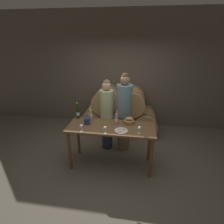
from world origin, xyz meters
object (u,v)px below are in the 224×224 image
object	(u,v)px
wine_bottle_white	(91,114)
cheese_plate	(121,131)
wine_glass_far_left	(81,126)
wine_bottle_rose	(116,119)
bread_basket	(129,121)
wine_glass_left	(105,128)
person_left	(107,115)
blue_crock	(87,121)
person_right	(124,113)
tasting_table	(111,132)
wine_bottle_red	(78,113)
wine_glass_center	(140,128)

from	to	relation	value
wine_bottle_white	cheese_plate	xyz separation A→B (m)	(0.68, -0.40, -0.12)
wine_glass_far_left	wine_bottle_rose	bearing A→B (deg)	33.77
bread_basket	wine_glass_left	size ratio (longest dim) A/B	1.54
person_left	blue_crock	world-z (taller)	person_left
person_right	wine_glass_far_left	xyz separation A→B (m)	(-0.71, -0.88, 0.07)
person_right	wine_bottle_rose	size ratio (longest dim) A/B	5.39
blue_crock	bread_basket	size ratio (longest dim) A/B	0.60
wine_glass_far_left	wine_glass_left	xyz separation A→B (m)	(0.45, -0.01, 0.00)
tasting_table	bread_basket	world-z (taller)	bread_basket
person_left	wine_bottle_red	world-z (taller)	person_left
cheese_plate	wine_bottle_red	bearing A→B (deg)	155.74
bread_basket	wine_glass_far_left	size ratio (longest dim) A/B	1.54
wine_bottle_white	wine_glass_far_left	bearing A→B (deg)	-93.89
wine_glass_center	wine_bottle_rose	bearing A→B (deg)	145.33
person_right	bread_basket	bearing A→B (deg)	-71.42
person_left	cheese_plate	size ratio (longest dim) A/B	6.84
tasting_table	wine_bottle_rose	world-z (taller)	wine_bottle_rose
person_left	wine_bottle_white	xyz separation A→B (m)	(-0.28, -0.36, 0.15)
wine_glass_left	wine_glass_center	bearing A→B (deg)	8.38
tasting_table	wine_bottle_white	xyz separation A→B (m)	(-0.47, 0.25, 0.25)
blue_crock	wine_glass_left	bearing A→B (deg)	-36.95
wine_bottle_red	wine_glass_center	distance (m)	1.39
bread_basket	wine_glass_far_left	bearing A→B (deg)	-150.79
wine_bottle_white	blue_crock	world-z (taller)	wine_bottle_white
bread_basket	cheese_plate	bearing A→B (deg)	-109.60
wine_bottle_white	wine_bottle_rose	world-z (taller)	wine_bottle_white
wine_glass_center	person_left	bearing A→B (deg)	132.75
tasting_table	wine_glass_center	bearing A→B (deg)	-19.26
wine_glass_far_left	tasting_table	bearing A→B (deg)	28.31
wine_bottle_rose	wine_glass_left	size ratio (longest dim) A/B	2.38
person_right	wine_bottle_rose	xyz separation A→B (m)	(-0.11, -0.48, 0.08)
wine_bottle_white	tasting_table	bearing A→B (deg)	-27.69
person_left	wine_glass_center	world-z (taller)	person_left
tasting_table	wine_bottle_red	xyz separation A→B (m)	(-0.76, 0.29, 0.25)
wine_glass_left	wine_bottle_red	bearing A→B (deg)	141.04
wine_bottle_white	bread_basket	world-z (taller)	wine_bottle_white
bread_basket	wine_glass_center	bearing A→B (deg)	-62.08
person_right	wine_glass_left	size ratio (longest dim) A/B	12.82
wine_glass_far_left	wine_glass_left	size ratio (longest dim) A/B	1.00
tasting_table	person_right	distance (m)	0.66
person_left	wine_bottle_white	size ratio (longest dim) A/B	4.72
tasting_table	wine_bottle_red	world-z (taller)	wine_bottle_red
person_left	person_right	bearing A→B (deg)	-0.01
wine_bottle_red	wine_bottle_rose	xyz separation A→B (m)	(0.85, -0.16, -0.01)
person_right	wine_bottle_white	distance (m)	0.77
person_left	wine_bottle_white	bearing A→B (deg)	-128.27
tasting_table	blue_crock	distance (m)	0.53
tasting_table	wine_glass_center	world-z (taller)	wine_glass_center
wine_glass_center	blue_crock	bearing A→B (deg)	167.33
tasting_table	blue_crock	bearing A→B (deg)	175.14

